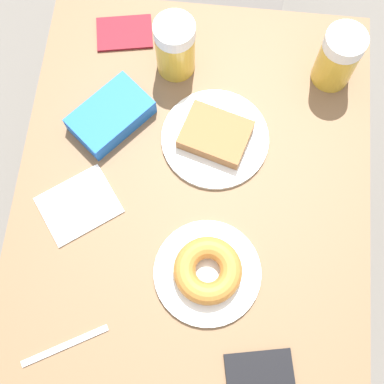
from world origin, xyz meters
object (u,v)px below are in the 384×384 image
(passport_near_edge, at_px, (260,376))
(passport_far_edge, at_px, (125,33))
(plate_with_cake, at_px, (215,137))
(fork, at_px, (65,346))
(plate_with_donut, at_px, (208,271))
(beer_mug_left, at_px, (338,58))
(beer_mug_center, at_px, (175,47))
(napkin_folded, at_px, (79,205))
(blue_pouch, at_px, (111,116))

(passport_near_edge, distance_m, passport_far_edge, 0.79)
(plate_with_cake, bearing_deg, fork, -118.38)
(plate_with_cake, distance_m, plate_with_donut, 0.29)
(plate_with_cake, height_order, passport_far_edge, plate_with_cake)
(beer_mug_left, bearing_deg, beer_mug_center, -178.48)
(beer_mug_center, xyz_separation_m, napkin_folded, (-0.16, -0.34, -0.07))
(fork, xyz_separation_m, passport_near_edge, (0.37, -0.02, 0.00))
(plate_with_donut, bearing_deg, napkin_folded, 157.78)
(plate_with_donut, relative_size, beer_mug_center, 1.44)
(passport_near_edge, height_order, blue_pouch, blue_pouch)
(passport_far_edge, bearing_deg, napkin_folded, -94.84)
(beer_mug_center, bearing_deg, beer_mug_left, 1.52)
(fork, bearing_deg, beer_mug_left, 52.48)
(plate_with_cake, xyz_separation_m, beer_mug_center, (-0.10, 0.17, 0.06))
(plate_with_donut, bearing_deg, passport_near_edge, -57.54)
(plate_with_donut, xyz_separation_m, passport_near_edge, (0.11, -0.18, -0.02))
(beer_mug_center, distance_m, passport_near_edge, 0.68)
(plate_with_donut, distance_m, napkin_folded, 0.30)
(beer_mug_left, height_order, passport_near_edge, beer_mug_left)
(beer_mug_left, height_order, napkin_folded, beer_mug_left)
(plate_with_cake, xyz_separation_m, napkin_folded, (-0.26, -0.18, -0.01))
(blue_pouch, bearing_deg, plate_with_donut, -52.76)
(plate_with_donut, distance_m, blue_pouch, 0.39)
(plate_with_cake, relative_size, passport_near_edge, 1.63)
(plate_with_donut, bearing_deg, passport_far_edge, 114.37)
(plate_with_cake, bearing_deg, passport_near_edge, -75.03)
(plate_with_cake, distance_m, passport_far_edge, 0.33)
(napkin_folded, xyz_separation_m, fork, (0.02, -0.28, -0.00))
(beer_mug_center, bearing_deg, plate_with_cake, -58.96)
(beer_mug_left, xyz_separation_m, napkin_folded, (-0.50, -0.35, -0.07))
(beer_mug_left, bearing_deg, fork, -127.52)
(plate_with_cake, xyz_separation_m, passport_far_edge, (-0.23, 0.24, -0.01))
(fork, bearing_deg, plate_with_cake, 61.62)
(passport_far_edge, bearing_deg, blue_pouch, -88.95)
(napkin_folded, distance_m, passport_far_edge, 0.42)
(plate_with_donut, distance_m, fork, 0.30)
(passport_near_edge, xyz_separation_m, blue_pouch, (-0.35, 0.49, 0.02))
(beer_mug_left, relative_size, passport_near_edge, 1.04)
(napkin_folded, distance_m, blue_pouch, 0.20)
(passport_near_edge, bearing_deg, beer_mug_left, 79.89)
(plate_with_cake, distance_m, napkin_folded, 0.32)
(napkin_folded, bearing_deg, passport_far_edge, 85.16)
(beer_mug_center, relative_size, passport_near_edge, 1.04)
(plate_with_cake, xyz_separation_m, blue_pouch, (-0.23, 0.02, 0.01))
(passport_near_edge, bearing_deg, passport_far_edge, 116.55)
(plate_with_cake, xyz_separation_m, passport_near_edge, (0.12, -0.47, -0.01))
(plate_with_cake, height_order, fork, plate_with_cake)
(beer_mug_left, bearing_deg, passport_near_edge, -100.11)
(napkin_folded, height_order, blue_pouch, blue_pouch)
(plate_with_donut, relative_size, passport_near_edge, 1.50)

